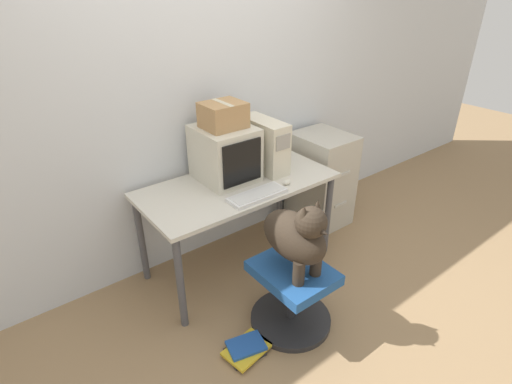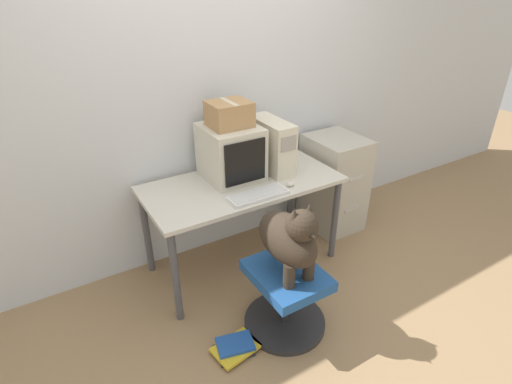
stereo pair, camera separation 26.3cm
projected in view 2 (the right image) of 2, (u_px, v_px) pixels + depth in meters
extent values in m
plane|color=#937551|center=(267.00, 287.00, 2.99)|extent=(12.00, 12.00, 0.00)
cube|color=silver|center=(214.00, 92.00, 2.95)|extent=(8.00, 0.05, 2.60)
cube|color=beige|center=(242.00, 184.00, 2.92)|extent=(1.44, 0.70, 0.03)
cylinder|color=#4C4C51|center=(176.00, 277.00, 2.56)|extent=(0.05, 0.05, 0.70)
cylinder|color=#4C4C51|center=(335.00, 220.00, 3.17)|extent=(0.05, 0.05, 0.70)
cylinder|color=#4C4C51|center=(147.00, 233.00, 3.01)|extent=(0.05, 0.05, 0.70)
cylinder|color=#4C4C51|center=(291.00, 190.00, 3.62)|extent=(0.05, 0.05, 0.70)
cube|color=beige|center=(231.00, 152.00, 2.90)|extent=(0.38, 0.42, 0.39)
cube|color=black|center=(245.00, 162.00, 2.73)|extent=(0.31, 0.01, 0.31)
cube|color=beige|center=(271.00, 145.00, 3.02)|extent=(0.17, 0.44, 0.39)
cube|color=#9E998E|center=(289.00, 144.00, 2.81)|extent=(0.13, 0.01, 0.11)
cube|color=silver|center=(258.00, 195.00, 2.71)|extent=(0.42, 0.16, 0.02)
cube|color=silver|center=(258.00, 193.00, 2.70)|extent=(0.39, 0.13, 0.00)
ellipsoid|color=beige|center=(291.00, 184.00, 2.84)|extent=(0.06, 0.04, 0.04)
cylinder|color=#262628|center=(284.00, 321.00, 2.67)|extent=(0.54, 0.54, 0.04)
cylinder|color=#262628|center=(285.00, 300.00, 2.58)|extent=(0.05, 0.05, 0.34)
cube|color=#1E4C8C|center=(287.00, 275.00, 2.48)|extent=(0.40, 0.50, 0.07)
ellipsoid|color=#33281E|center=(287.00, 239.00, 2.36)|extent=(0.26, 0.48, 0.29)
cylinder|color=#33281E|center=(289.00, 275.00, 2.31)|extent=(0.07, 0.07, 0.16)
cylinder|color=#33281E|center=(309.00, 267.00, 2.37)|extent=(0.07, 0.07, 0.16)
sphere|color=#33281E|center=(302.00, 226.00, 2.19)|extent=(0.19, 0.19, 0.19)
cone|color=black|center=(311.00, 235.00, 2.13)|extent=(0.08, 0.09, 0.08)
cone|color=#33281E|center=(294.00, 215.00, 2.13)|extent=(0.06, 0.06, 0.08)
cone|color=#33281E|center=(309.00, 210.00, 2.18)|extent=(0.06, 0.06, 0.08)
torus|color=red|center=(299.00, 234.00, 2.24)|extent=(0.13, 0.13, 0.02)
cube|color=#B7B2A3|center=(334.00, 183.00, 3.58)|extent=(0.43, 0.50, 0.85)
cube|color=beige|center=(356.00, 179.00, 3.31)|extent=(0.15, 0.01, 0.02)
cube|color=beige|center=(352.00, 210.00, 3.45)|extent=(0.15, 0.01, 0.02)
cube|color=#A87F51|center=(229.00, 114.00, 2.76)|extent=(0.28, 0.24, 0.17)
cube|color=beige|center=(229.00, 102.00, 2.72)|extent=(0.04, 0.24, 0.00)
cube|color=#262628|center=(234.00, 350.00, 2.47)|extent=(0.24, 0.19, 0.02)
cube|color=gold|center=(236.00, 348.00, 2.47)|extent=(0.30, 0.23, 0.02)
cube|color=#1E4C9E|center=(235.00, 344.00, 2.47)|extent=(0.25, 0.21, 0.02)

